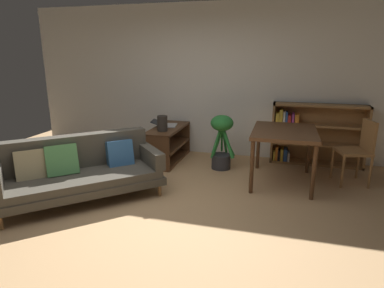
% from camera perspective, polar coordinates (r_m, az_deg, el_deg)
% --- Properties ---
extents(ground_plane, '(8.16, 8.16, 0.00)m').
position_cam_1_polar(ground_plane, '(3.95, -7.36, -12.20)').
color(ground_plane, tan).
extents(back_wall_panel, '(6.80, 0.10, 2.70)m').
position_cam_1_polar(back_wall_panel, '(6.09, 2.25, 10.93)').
color(back_wall_panel, silver).
rests_on(back_wall_panel, ground_plane).
extents(fabric_couch, '(2.00, 1.96, 0.80)m').
position_cam_1_polar(fabric_couch, '(4.47, -19.02, -4.24)').
color(fabric_couch, olive).
rests_on(fabric_couch, ground_plane).
extents(media_console, '(0.46, 1.19, 0.60)m').
position_cam_1_polar(media_console, '(5.77, -4.20, -0.03)').
color(media_console, '#56351E').
rests_on(media_console, ground_plane).
extents(open_laptop, '(0.49, 0.41, 0.10)m').
position_cam_1_polar(open_laptop, '(5.82, -4.65, 3.43)').
color(open_laptop, silver).
rests_on(open_laptop, media_console).
extents(desk_speaker, '(0.17, 0.17, 0.25)m').
position_cam_1_polar(desk_speaker, '(5.40, -5.18, 3.59)').
color(desk_speaker, '#2D2823').
rests_on(desk_speaker, media_console).
extents(potted_floor_plant, '(0.42, 0.46, 0.89)m').
position_cam_1_polar(potted_floor_plant, '(5.30, 5.19, 0.86)').
color(potted_floor_plant, '#333338').
rests_on(potted_floor_plant, ground_plane).
extents(dining_table, '(0.88, 1.14, 0.78)m').
position_cam_1_polar(dining_table, '(4.83, 15.76, 1.36)').
color(dining_table, '#56351E').
rests_on(dining_table, ground_plane).
extents(dining_chair_near, '(0.50, 0.51, 0.93)m').
position_cam_1_polar(dining_chair_near, '(5.22, 26.98, -0.62)').
color(dining_chair_near, olive).
rests_on(dining_chair_near, ground_plane).
extents(bookshelf, '(1.50, 0.29, 1.03)m').
position_cam_1_polar(bookshelf, '(5.91, 19.94, 1.61)').
color(bookshelf, olive).
rests_on(bookshelf, ground_plane).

